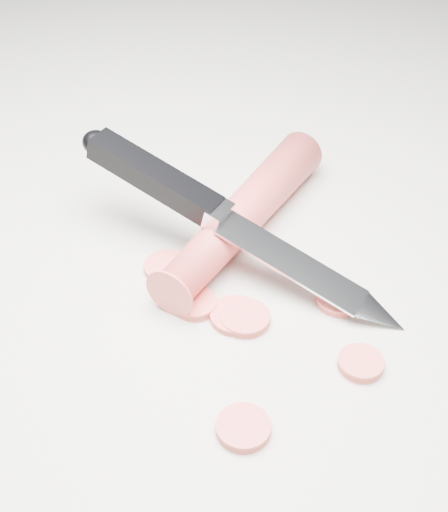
{
  "coord_description": "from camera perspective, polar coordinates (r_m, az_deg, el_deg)",
  "views": [
    {
      "loc": [
        -0.04,
        -0.41,
        0.39
      ],
      "look_at": [
        -0.01,
        0.02,
        0.02
      ],
      "focal_mm": 50.0,
      "sensor_mm": 36.0,
      "label": 1
    }
  ],
  "objects": [
    {
      "name": "carrot",
      "position": [
        0.6,
        1.59,
        3.39
      ],
      "size": [
        0.16,
        0.21,
        0.04
      ],
      "primitive_type": "cylinder",
      "rotation": [
        1.57,
        0.0,
        -0.6
      ],
      "color": "#D43937",
      "rests_on": "ground"
    },
    {
      "name": "carrot_slice_1",
      "position": [
        0.55,
        -2.3,
        -3.86
      ],
      "size": [
        0.03,
        0.03,
        0.01
      ],
      "primitive_type": "cylinder",
      "color": "#ED4F4B",
      "rests_on": "ground"
    },
    {
      "name": "ground",
      "position": [
        0.57,
        1.36,
        -2.4
      ],
      "size": [
        2.4,
        2.4,
        0.0
      ],
      "primitive_type": "plane",
      "color": "beige",
      "rests_on": "ground"
    },
    {
      "name": "carrot_slice_3",
      "position": [
        0.51,
        10.89,
        -8.43
      ],
      "size": [
        0.03,
        0.03,
        0.01
      ],
      "primitive_type": "cylinder",
      "color": "#ED4F4B",
      "rests_on": "ground"
    },
    {
      "name": "kitchen_knife",
      "position": [
        0.56,
        1.01,
        2.75
      ],
      "size": [
        0.26,
        0.19,
        0.08
      ],
      "primitive_type": null,
      "color": "silver",
      "rests_on": "ground"
    },
    {
      "name": "carrot_slice_0",
      "position": [
        0.54,
        0.98,
        -4.78
      ],
      "size": [
        0.04,
        0.04,
        0.01
      ],
      "primitive_type": "cylinder",
      "color": "#ED4F4B",
      "rests_on": "ground"
    },
    {
      "name": "carrot_slice_5",
      "position": [
        0.58,
        -4.55,
        -0.86
      ],
      "size": [
        0.04,
        0.04,
        0.01
      ],
      "primitive_type": "cylinder",
      "color": "#ED4F4B",
      "rests_on": "ground"
    },
    {
      "name": "carrot_slice_2",
      "position": [
        0.54,
        1.69,
        -4.98
      ],
      "size": [
        0.04,
        0.04,
        0.01
      ],
      "primitive_type": "cylinder",
      "color": "#ED4F4B",
      "rests_on": "ground"
    },
    {
      "name": "carrot_slice_6",
      "position": [
        0.47,
        1.56,
        -13.57
      ],
      "size": [
        0.04,
        0.04,
        0.01
      ],
      "primitive_type": "cylinder",
      "color": "#ED4F4B",
      "rests_on": "ground"
    },
    {
      "name": "carrot_slice_4",
      "position": [
        0.56,
        9.14,
        -3.47
      ],
      "size": [
        0.03,
        0.03,
        0.01
      ],
      "primitive_type": "cylinder",
      "color": "#ED4F4B",
      "rests_on": "ground"
    }
  ]
}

